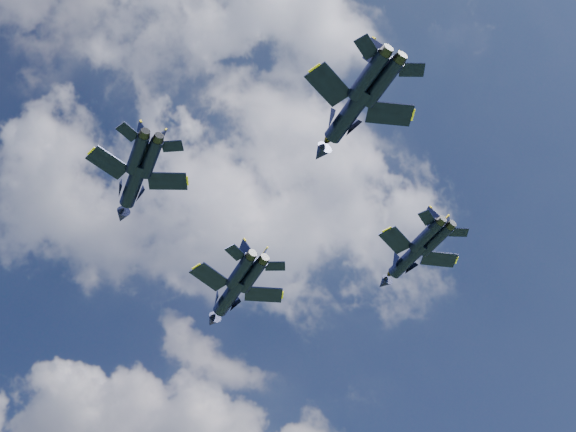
{
  "coord_description": "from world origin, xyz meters",
  "views": [
    {
      "loc": [
        -2.54,
        -49.03,
        3.09
      ],
      "look_at": [
        0.75,
        8.38,
        63.98
      ],
      "focal_mm": 45.0,
      "sensor_mm": 36.0,
      "label": 1
    }
  ],
  "objects_px": {
    "jet_right": "(406,261)",
    "jet_slot": "(346,117)",
    "jet_left": "(133,187)",
    "jet_lead": "(229,297)"
  },
  "relations": [
    {
      "from": "jet_right",
      "to": "jet_slot",
      "type": "bearing_deg",
      "value": -142.26
    },
    {
      "from": "jet_left",
      "to": "jet_right",
      "type": "relative_size",
      "value": 1.01
    },
    {
      "from": "jet_right",
      "to": "jet_lead",
      "type": "bearing_deg",
      "value": 131.16
    },
    {
      "from": "jet_lead",
      "to": "jet_slot",
      "type": "xyz_separation_m",
      "value": [
        12.37,
        -30.04,
        -0.04
      ]
    },
    {
      "from": "jet_lead",
      "to": "jet_slot",
      "type": "distance_m",
      "value": 32.49
    },
    {
      "from": "jet_right",
      "to": "jet_slot",
      "type": "relative_size",
      "value": 0.89
    },
    {
      "from": "jet_slot",
      "to": "jet_lead",
      "type": "bearing_deg",
      "value": 87.12
    },
    {
      "from": "jet_lead",
      "to": "jet_right",
      "type": "distance_m",
      "value": 24.04
    },
    {
      "from": "jet_right",
      "to": "jet_left",
      "type": "bearing_deg",
      "value": 172.66
    },
    {
      "from": "jet_slot",
      "to": "jet_right",
      "type": "bearing_deg",
      "value": 39.52
    }
  ]
}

